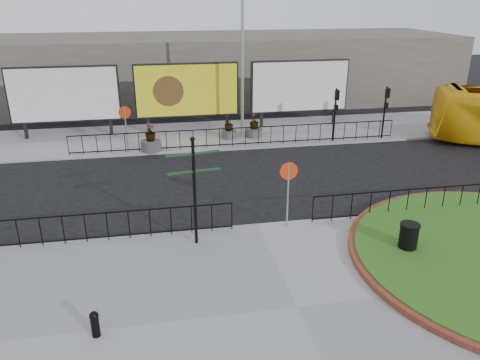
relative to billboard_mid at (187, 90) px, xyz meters
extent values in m
plane|color=black|center=(1.50, -12.97, -2.60)|extent=(90.00, 90.00, 0.00)
cube|color=gray|center=(1.50, -17.97, -2.54)|extent=(30.00, 10.00, 0.12)
cube|color=gray|center=(1.50, -0.97, -2.54)|extent=(44.00, 6.00, 0.12)
cylinder|color=gray|center=(-3.50, -3.57, -1.28)|extent=(0.07, 0.07, 2.40)
cylinder|color=red|center=(-3.50, -3.57, -0.33)|extent=(0.64, 0.03, 0.64)
cylinder|color=white|center=(-3.50, -3.55, -0.33)|extent=(0.50, 0.03, 0.50)
cylinder|color=gray|center=(2.50, -13.37, -1.28)|extent=(0.07, 0.07, 2.40)
cylinder|color=red|center=(2.50, -13.37, -0.33)|extent=(0.64, 0.03, 0.64)
cylinder|color=white|center=(2.50, -13.35, -0.33)|extent=(0.50, 0.03, 0.50)
cube|color=black|center=(-9.40, 0.03, -1.98)|extent=(0.18, 0.18, 1.00)
cube|color=black|center=(-4.60, 0.03, -1.98)|extent=(0.18, 0.18, 1.00)
cube|color=black|center=(-7.00, 0.03, 0.02)|extent=(6.20, 0.25, 3.20)
cube|color=silver|center=(-7.00, -0.13, 0.02)|extent=(6.00, 0.06, 3.00)
cube|color=black|center=(-2.40, 0.03, -1.98)|extent=(0.18, 0.18, 1.00)
cube|color=black|center=(2.40, 0.03, -1.98)|extent=(0.18, 0.18, 1.00)
cube|color=black|center=(0.00, 0.03, 0.02)|extent=(6.20, 0.25, 3.20)
cube|color=#CAD01D|center=(0.00, -0.13, 0.02)|extent=(6.00, 0.06, 3.00)
cube|color=black|center=(4.60, 0.03, -1.98)|extent=(0.18, 0.18, 1.00)
cube|color=black|center=(9.40, 0.03, -1.98)|extent=(0.18, 0.18, 1.00)
cube|color=black|center=(7.00, 0.03, 0.02)|extent=(6.20, 0.25, 3.20)
cube|color=silver|center=(7.00, -0.13, 0.02)|extent=(6.00, 0.06, 3.00)
cylinder|color=gray|center=(3.00, -1.97, 2.02)|extent=(0.18, 0.18, 9.00)
cylinder|color=black|center=(8.00, -3.57, -0.98)|extent=(0.10, 0.10, 3.00)
cube|color=black|center=(8.00, -3.69, 0.17)|extent=(0.22, 0.18, 0.55)
cube|color=black|center=(8.00, -3.69, -0.53)|extent=(0.20, 0.16, 0.30)
cylinder|color=black|center=(11.00, -3.57, -0.98)|extent=(0.10, 0.10, 3.00)
cube|color=black|center=(11.00, -3.69, 0.17)|extent=(0.22, 0.18, 0.55)
cube|color=black|center=(11.00, -3.69, -0.53)|extent=(0.20, 0.16, 0.30)
cube|color=#605D54|center=(1.50, 9.03, -0.10)|extent=(40.00, 10.00, 5.00)
cylinder|color=black|center=(-0.84, -13.97, -0.67)|extent=(0.10, 0.10, 3.61)
sphere|color=black|center=(-0.84, -13.97, 1.19)|extent=(0.16, 0.16, 0.16)
cube|color=#0E3315|center=(-1.29, -14.01, 0.70)|extent=(0.86, 0.23, 0.03)
cube|color=#0E3315|center=(-0.40, -13.86, 0.70)|extent=(0.86, 0.35, 0.03)
cube|color=#0E3315|center=(-1.28, -14.06, 0.12)|extent=(0.86, 0.31, 0.03)
cube|color=#0E3315|center=(-0.39, -13.93, 0.12)|extent=(0.86, 0.23, 0.03)
cylinder|color=black|center=(-3.72, -18.17, -2.19)|extent=(0.21, 0.21, 0.58)
sphere|color=black|center=(-3.72, -18.17, -1.88)|extent=(0.23, 0.23, 0.23)
cylinder|color=black|center=(5.84, -15.88, -1.98)|extent=(0.59, 0.59, 0.99)
cylinder|color=black|center=(5.84, -15.88, -1.46)|extent=(0.64, 0.64, 0.07)
cylinder|color=#4C4C4F|center=(-2.28, -3.57, -2.20)|extent=(1.07, 1.07, 0.55)
imported|color=#225316|center=(-2.28, -3.57, -1.43)|extent=(0.76, 0.76, 0.99)
cylinder|color=#4C4C4F|center=(2.20, -1.97, -2.25)|extent=(0.87, 0.87, 0.45)
imported|color=#225316|center=(2.20, -1.97, -1.58)|extent=(0.71, 0.71, 0.90)
cylinder|color=#4C4C4F|center=(3.70, -1.97, -2.23)|extent=(0.94, 0.94, 0.49)
imported|color=#225316|center=(3.70, -1.97, -1.51)|extent=(0.62, 0.62, 0.95)
camera|label=1|loc=(-1.90, -27.98, 5.42)|focal=35.00mm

